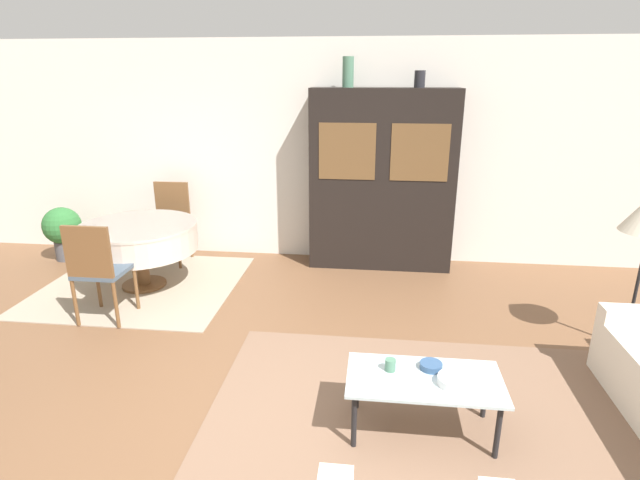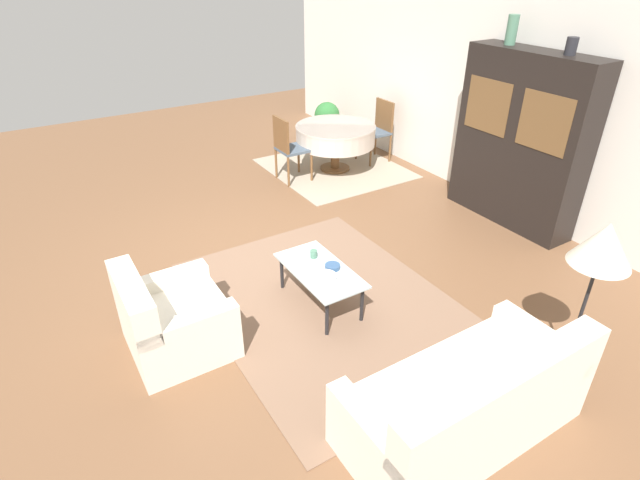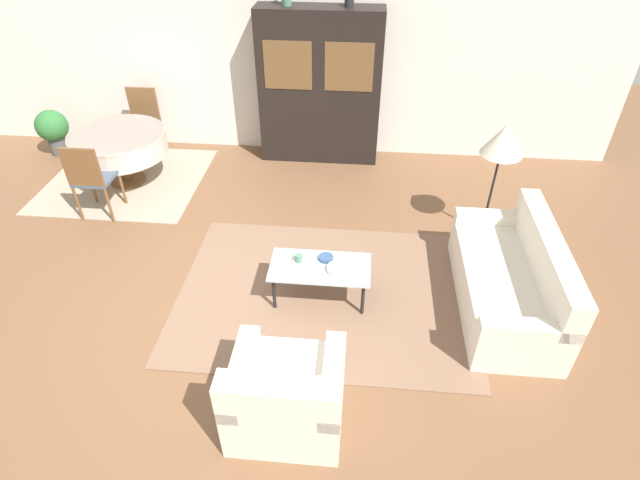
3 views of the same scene
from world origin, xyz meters
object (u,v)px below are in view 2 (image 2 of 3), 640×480
dining_table (335,135)px  armchair (172,321)px  dining_chair_far (378,127)px  floor_lamp (603,248)px  bowl (325,278)px  vase_tall (512,30)px  cup (314,254)px  dining_chair_near (288,145)px  potted_plant (327,117)px  coffee_table (320,273)px  bowl_small (333,267)px  couch (467,403)px  display_cabinet (520,141)px  vase_short (571,46)px

dining_table → armchair: bearing=-51.7°
dining_chair_far → floor_lamp: size_ratio=0.70×
bowl → vase_tall: size_ratio=0.64×
cup → dining_chair_near: bearing=156.4°
dining_chair_near → bowl: size_ratio=4.64×
dining_chair_far → potted_plant: dining_chair_far is taller
dining_chair_near → vase_tall: (2.21, 1.86, 1.73)m
dining_chair_far → bowl: 4.32m
armchair → floor_lamp: 3.53m
coffee_table → vase_tall: 3.73m
coffee_table → dining_chair_far: dining_chair_far is taller
dining_chair_far → dining_table: bearing=90.0°
armchair → bowl_small: 1.57m
potted_plant → dining_chair_far: bearing=5.3°
couch → vase_tall: size_ratio=5.41×
display_cabinet → dining_chair_near: size_ratio=2.16×
coffee_table → dining_table: bearing=144.4°
couch → bowl_small: couch is taller
cup → couch: bearing=0.3°
bowl → potted_plant: 5.34m
coffee_table → cup: size_ratio=12.13×
display_cabinet → dining_chair_near: bearing=-144.8°
dining_table → coffee_table: bearing=-35.6°
cup → vase_tall: bearing=99.4°
coffee_table → vase_tall: bearing=103.1°
coffee_table → floor_lamp: size_ratio=0.71×
bowl_small → armchair: bearing=-96.6°
vase_tall → potted_plant: size_ratio=0.48×
couch → dining_table: size_ratio=1.43×
coffee_table → bowl: (0.18, -0.05, 0.07)m
coffee_table → floor_lamp: bearing=35.4°
bowl → bowl_small: bowl is taller
display_cabinet → vase_short: bearing=0.1°
bowl → display_cabinet: bearing=98.6°
couch → display_cabinet: 3.81m
display_cabinet → potted_plant: bearing=-176.0°
bowl → dining_chair_far: bearing=136.0°
couch → floor_lamp: 1.54m
couch → potted_plant: bearing=66.1°
coffee_table → cup: bearing=164.3°
floor_lamp → potted_plant: size_ratio=2.05×
display_cabinet → vase_tall: 1.31m
dining_chair_near → floor_lamp: bearing=1.0°
floor_lamp → cup: floor_lamp is taller
armchair → dining_chair_near: (-2.80, 2.69, 0.27)m
armchair → dining_table: size_ratio=0.69×
dining_chair_far → vase_tall: bearing=-176.1°
floor_lamp → couch: bearing=-88.9°
coffee_table → potted_plant: potted_plant is taller
floor_lamp → vase_short: vase_short is taller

